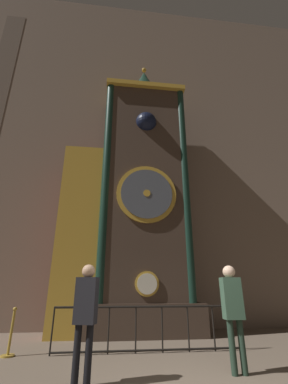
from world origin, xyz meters
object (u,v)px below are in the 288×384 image
object	(u,v)px
clock_tower	(133,199)
visitor_near	(86,309)
stanchion_post	(10,340)
visitor_far	(233,305)

from	to	relation	value
clock_tower	visitor_near	distance (m)	5.46
clock_tower	visitor_near	world-z (taller)	clock_tower
visitor_near	stanchion_post	xyz separation A→B (m)	(-1.74, 2.02, -0.75)
visitor_far	stanchion_post	bearing A→B (deg)	160.65
clock_tower	stanchion_post	size ratio (longest dim) A/B	11.01
clock_tower	visitor_far	distance (m)	5.40
clock_tower	visitor_far	xyz separation A→B (m)	(1.55, -3.96, -3.32)
clock_tower	stanchion_post	world-z (taller)	clock_tower
visitor_far	visitor_near	bearing A→B (deg)	-171.80
clock_tower	visitor_near	xyz separation A→B (m)	(-1.05, -4.20, -3.34)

